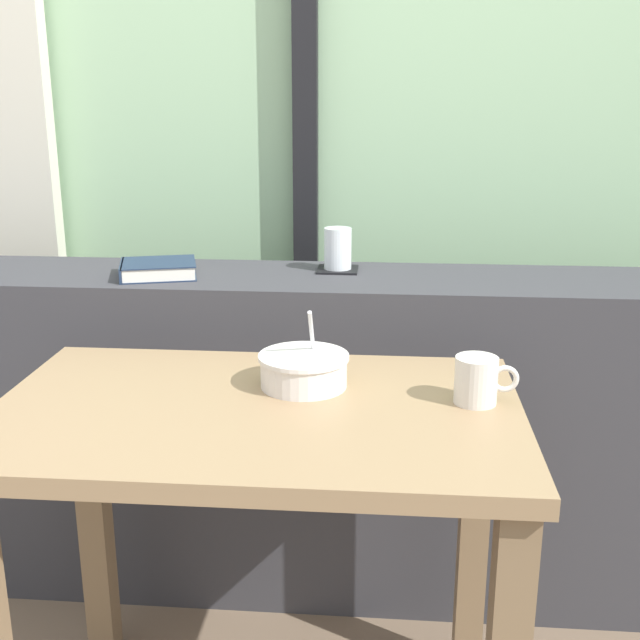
{
  "coord_description": "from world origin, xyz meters",
  "views": [
    {
      "loc": [
        0.22,
        -1.33,
        1.28
      ],
      "look_at": [
        0.07,
        0.43,
        0.76
      ],
      "focal_mm": 44.89,
      "sensor_mm": 36.0,
      "label": 1
    }
  ],
  "objects_px": {
    "breakfast_table": "(261,480)",
    "coaster_square": "(338,270)",
    "juice_glass": "(338,250)",
    "ceramic_mug": "(477,380)",
    "soup_bowl": "(304,370)",
    "closed_book": "(158,269)"
  },
  "relations": [
    {
      "from": "juice_glass",
      "to": "soup_bowl",
      "type": "bearing_deg",
      "value": -92.94
    },
    {
      "from": "juice_glass",
      "to": "soup_bowl",
      "type": "distance_m",
      "value": 0.56
    },
    {
      "from": "closed_book",
      "to": "ceramic_mug",
      "type": "bearing_deg",
      "value": -35.05
    },
    {
      "from": "coaster_square",
      "to": "closed_book",
      "type": "xyz_separation_m",
      "value": [
        -0.43,
        -0.1,
        0.02
      ]
    },
    {
      "from": "soup_bowl",
      "to": "ceramic_mug",
      "type": "height_order",
      "value": "soup_bowl"
    },
    {
      "from": "juice_glass",
      "to": "ceramic_mug",
      "type": "distance_m",
      "value": 0.67
    },
    {
      "from": "coaster_square",
      "to": "closed_book",
      "type": "relative_size",
      "value": 0.47
    },
    {
      "from": "coaster_square",
      "to": "soup_bowl",
      "type": "relative_size",
      "value": 0.59
    },
    {
      "from": "ceramic_mug",
      "to": "soup_bowl",
      "type": "bearing_deg",
      "value": 169.7
    },
    {
      "from": "breakfast_table",
      "to": "closed_book",
      "type": "relative_size",
      "value": 4.43
    },
    {
      "from": "coaster_square",
      "to": "closed_book",
      "type": "distance_m",
      "value": 0.44
    },
    {
      "from": "juice_glass",
      "to": "soup_bowl",
      "type": "relative_size",
      "value": 0.6
    },
    {
      "from": "coaster_square",
      "to": "ceramic_mug",
      "type": "relative_size",
      "value": 0.88
    },
    {
      "from": "soup_bowl",
      "to": "breakfast_table",
      "type": "bearing_deg",
      "value": -123.16
    },
    {
      "from": "juice_glass",
      "to": "ceramic_mug",
      "type": "height_order",
      "value": "juice_glass"
    },
    {
      "from": "juice_glass",
      "to": "ceramic_mug",
      "type": "xyz_separation_m",
      "value": [
        0.29,
        -0.6,
        -0.11
      ]
    },
    {
      "from": "ceramic_mug",
      "to": "coaster_square",
      "type": "bearing_deg",
      "value": 115.46
    },
    {
      "from": "breakfast_table",
      "to": "coaster_square",
      "type": "bearing_deg",
      "value": 81.53
    },
    {
      "from": "breakfast_table",
      "to": "juice_glass",
      "type": "height_order",
      "value": "juice_glass"
    },
    {
      "from": "breakfast_table",
      "to": "soup_bowl",
      "type": "height_order",
      "value": "soup_bowl"
    },
    {
      "from": "breakfast_table",
      "to": "coaster_square",
      "type": "height_order",
      "value": "coaster_square"
    },
    {
      "from": "soup_bowl",
      "to": "ceramic_mug",
      "type": "relative_size",
      "value": 1.5
    }
  ]
}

